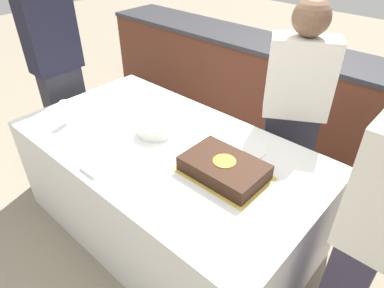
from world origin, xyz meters
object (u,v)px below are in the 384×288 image
(wine_glass, at_px, (65,109))
(person_seated_right, at_px, (370,233))
(person_seated_left, at_px, (58,70))
(plate_stack, at_px, (156,127))
(cake, at_px, (224,168))
(person_cutting_cake, at_px, (293,114))

(wine_glass, bearing_deg, person_seated_right, 8.19)
(person_seated_right, bearing_deg, person_seated_left, -90.00)
(plate_stack, height_order, person_seated_left, person_seated_left)
(plate_stack, distance_m, person_seated_right, 1.33)
(plate_stack, distance_m, wine_glass, 0.62)
(cake, distance_m, plate_stack, 0.58)
(person_cutting_cake, relative_size, person_seated_left, 0.91)
(plate_stack, xyz_separation_m, person_seated_left, (-1.07, -0.05, 0.11))
(cake, relative_size, plate_stack, 2.02)
(wine_glass, bearing_deg, cake, 13.93)
(wine_glass, distance_m, person_seated_left, 0.60)
(cake, bearing_deg, person_seated_right, -0.63)
(person_cutting_cake, bearing_deg, person_seated_left, -5.79)
(person_seated_left, bearing_deg, person_cutting_cake, -65.21)
(cake, bearing_deg, person_cutting_cake, 90.00)
(cake, distance_m, wine_glass, 1.15)
(person_seated_left, height_order, person_seated_right, person_seated_left)
(person_seated_left, bearing_deg, wine_glass, -116.55)
(plate_stack, relative_size, person_cutting_cake, 0.15)
(cake, height_order, person_seated_right, person_seated_right)
(person_cutting_cake, relative_size, person_seated_right, 0.94)
(cake, relative_size, person_seated_left, 0.28)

